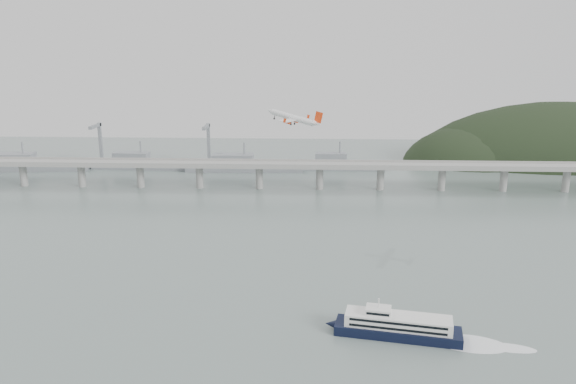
{
  "coord_description": "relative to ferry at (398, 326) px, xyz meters",
  "views": [
    {
      "loc": [
        13.0,
        -251.06,
        118.1
      ],
      "look_at": [
        0.0,
        55.0,
        36.0
      ],
      "focal_mm": 35.0,
      "sensor_mm": 36.0,
      "label": 1
    }
  ],
  "objects": [
    {
      "name": "airliner",
      "position": [
        -47.1,
        118.35,
        70.38
      ],
      "size": [
        34.46,
        32.34,
        10.19
      ],
      "rotation": [
        0.05,
        -0.2,
        2.72
      ],
      "color": "white",
      "rests_on": "ground"
    },
    {
      "name": "ferry",
      "position": [
        0.0,
        0.0,
        0.0
      ],
      "size": [
        84.63,
        25.98,
        16.06
      ],
      "rotation": [
        0.0,
        0.0,
        -0.18
      ],
      "color": "black",
      "rests_on": "ground"
    },
    {
      "name": "headland",
      "position": [
        235.6,
        371.37,
        -23.7
      ],
      "size": [
        365.0,
        155.0,
        156.0
      ],
      "color": "black",
      "rests_on": "ground"
    },
    {
      "name": "bridge",
      "position": [
        -50.73,
        239.62,
        13.29
      ],
      "size": [
        800.0,
        22.0,
        23.9
      ],
      "color": "gray",
      "rests_on": "ground"
    },
    {
      "name": "distant_fleet",
      "position": [
        -204.94,
        304.7,
        1.87
      ],
      "size": [
        453.0,
        60.9,
        40.0
      ],
      "color": "slate",
      "rests_on": "ground"
    },
    {
      "name": "ground",
      "position": [
        -49.58,
        39.62,
        -4.35
      ],
      "size": [
        900.0,
        900.0,
        0.0
      ],
      "primitive_type": "plane",
      "color": "slate",
      "rests_on": "ground"
    }
  ]
}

